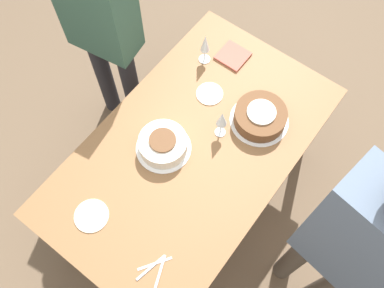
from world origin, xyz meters
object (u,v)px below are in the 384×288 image
person_cutting (352,246)px  person_watching (100,19)px  wine_glass_near (222,120)px  cake_center_white (163,144)px  wine_glass_far (205,44)px  cake_front_chocolate (260,117)px

person_cutting → person_watching: (0.30, 1.68, -0.07)m
wine_glass_near → person_watching: person_watching is taller
cake_center_white → wine_glass_far: wine_glass_far is taller
cake_front_chocolate → wine_glass_far: 0.51m
wine_glass_far → person_watching: size_ratio=0.13×
wine_glass_far → person_cutting: bearing=-116.4°
wine_glass_near → person_cutting: size_ratio=0.12×
wine_glass_far → wine_glass_near: bearing=-133.6°
person_watching → wine_glass_near: bearing=-12.9°
person_cutting → person_watching: person_cutting is taller
cake_center_white → wine_glass_near: 0.33m
cake_front_chocolate → person_watching: size_ratio=0.19×
person_watching → cake_center_white: bearing=-33.8°
wine_glass_far → person_cutting: person_cutting is taller
cake_center_white → wine_glass_far: (0.60, 0.17, 0.09)m
cake_center_white → wine_glass_far: size_ratio=1.42×
wine_glass_far → cake_center_white: bearing=-164.1°
cake_center_white → person_watching: 0.78m
wine_glass_far → person_watching: bearing=117.8°
cake_center_white → wine_glass_near: (0.26, -0.18, 0.10)m
person_cutting → person_watching: size_ratio=1.07×
cake_center_white → person_cutting: person_cutting is taller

